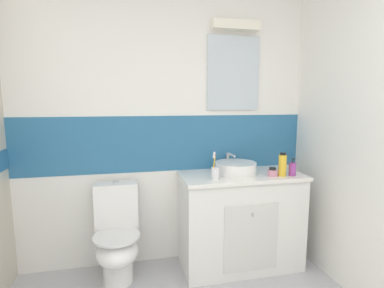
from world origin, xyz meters
The scene contains 8 objects.
wall_back_tiled centered at (0.01, 2.45, 1.26)m, with size 3.20×0.20×2.50m.
vanity_cabinet centered at (0.62, 2.15, 0.43)m, with size 1.06×0.53×0.85m.
sink_basin centered at (0.58, 2.17, 0.90)m, with size 0.36×0.40×0.16m.
toilet centered at (-0.45, 2.16, 0.37)m, with size 0.37×0.50×0.81m.
toothbrush_cup centered at (0.34, 2.02, 0.91)m, with size 0.07×0.07×0.23m.
soap_dispenser centered at (1.02, 1.99, 0.91)m, with size 0.06×0.06×0.15m.
mouthwash_bottle centered at (0.93, 2.00, 0.95)m, with size 0.07×0.07×0.20m.
hair_gel_jar centered at (0.85, 2.02, 0.88)m, with size 0.08×0.08×0.07m.
Camera 1 is at (-0.34, -0.20, 1.47)m, focal length 27.34 mm.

